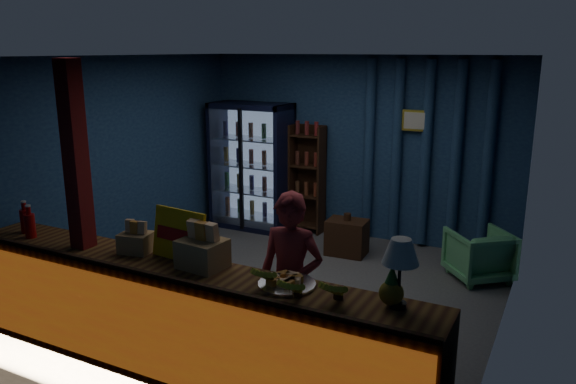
% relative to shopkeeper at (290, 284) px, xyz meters
% --- Properties ---
extents(ground, '(4.60, 4.60, 0.00)m').
position_rel_shopkeeper_xyz_m(ground, '(-0.79, 1.43, -0.78)').
color(ground, '#515154').
rests_on(ground, ground).
extents(room_walls, '(4.60, 4.60, 4.60)m').
position_rel_shopkeeper_xyz_m(room_walls, '(-0.79, 1.43, 0.79)').
color(room_walls, navy).
rests_on(room_walls, ground).
extents(counter, '(4.40, 0.57, 0.99)m').
position_rel_shopkeeper_xyz_m(counter, '(-0.79, -0.48, -0.30)').
color(counter, brown).
rests_on(counter, ground).
extents(support_post, '(0.16, 0.16, 2.60)m').
position_rel_shopkeeper_xyz_m(support_post, '(-1.84, -0.47, 0.52)').
color(support_post, maroon).
rests_on(support_post, ground).
extents(beverage_cooler, '(1.20, 0.62, 1.90)m').
position_rel_shopkeeper_xyz_m(beverage_cooler, '(-2.34, 3.34, 0.16)').
color(beverage_cooler, black).
rests_on(beverage_cooler, ground).
extents(bottle_shelf, '(0.50, 0.28, 1.60)m').
position_rel_shopkeeper_xyz_m(bottle_shelf, '(-1.49, 3.48, 0.02)').
color(bottle_shelf, '#391C12').
rests_on(bottle_shelf, ground).
extents(curtain_folds, '(1.74, 0.14, 2.50)m').
position_rel_shopkeeper_xyz_m(curtain_folds, '(0.21, 3.57, 0.52)').
color(curtain_folds, navy).
rests_on(curtain_folds, room_walls).
extents(framed_picture, '(0.36, 0.04, 0.28)m').
position_rel_shopkeeper_xyz_m(framed_picture, '(0.06, 3.52, 0.97)').
color(framed_picture, yellow).
rests_on(framed_picture, room_walls).
extents(shopkeeper, '(0.60, 0.42, 1.55)m').
position_rel_shopkeeper_xyz_m(shopkeeper, '(0.00, 0.00, 0.00)').
color(shopkeeper, maroon).
rests_on(shopkeeper, ground).
extents(green_chair, '(0.92, 0.92, 0.60)m').
position_rel_shopkeeper_xyz_m(green_chair, '(1.11, 2.75, -0.47)').
color(green_chair, '#5AB470').
rests_on(green_chair, ground).
extents(side_table, '(0.54, 0.41, 0.57)m').
position_rel_shopkeeper_xyz_m(side_table, '(-0.59, 2.80, -0.54)').
color(side_table, '#391C12').
rests_on(side_table, ground).
extents(yellow_sign, '(0.55, 0.16, 0.43)m').
position_rel_shopkeeper_xyz_m(yellow_sign, '(-0.88, -0.33, 0.39)').
color(yellow_sign, '#E2AE0B').
rests_on(yellow_sign, counter).
extents(soda_bottles, '(0.26, 0.18, 0.32)m').
position_rel_shopkeeper_xyz_m(soda_bottles, '(-2.55, -0.48, 0.30)').
color(soda_bottles, '#B10C0B').
rests_on(soda_bottles, counter).
extents(snack_box_left, '(0.38, 0.33, 0.38)m').
position_rel_shopkeeper_xyz_m(snack_box_left, '(-0.60, -0.39, 0.31)').
color(snack_box_left, tan).
rests_on(snack_box_left, counter).
extents(snack_box_centre, '(0.30, 0.27, 0.28)m').
position_rel_shopkeeper_xyz_m(snack_box_centre, '(-1.32, -0.36, 0.27)').
color(snack_box_centre, tan).
rests_on(snack_box_centre, counter).
extents(pastry_tray, '(0.44, 0.44, 0.07)m').
position_rel_shopkeeper_xyz_m(pastry_tray, '(0.18, -0.40, 0.20)').
color(pastry_tray, silver).
rests_on(pastry_tray, counter).
extents(banana_bunches, '(0.79, 0.30, 0.17)m').
position_rel_shopkeeper_xyz_m(banana_bunches, '(0.33, -0.51, 0.26)').
color(banana_bunches, yellow).
rests_on(banana_bunches, counter).
extents(table_lamp, '(0.25, 0.25, 0.50)m').
position_rel_shopkeeper_xyz_m(table_lamp, '(1.02, -0.37, 0.56)').
color(table_lamp, black).
rests_on(table_lamp, counter).
extents(pineapple, '(0.17, 0.17, 0.30)m').
position_rel_shopkeeper_xyz_m(pineapple, '(0.97, -0.37, 0.30)').
color(pineapple, olive).
rests_on(pineapple, counter).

